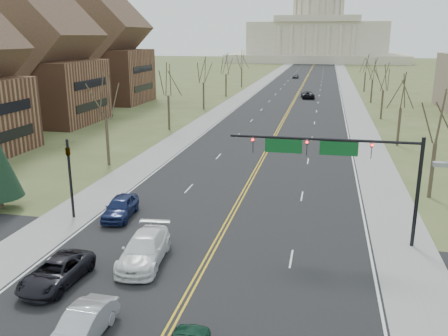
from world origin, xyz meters
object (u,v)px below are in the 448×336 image
at_px(car_sb_inner_lead, 83,326).
at_px(car_sb_outer_second, 120,207).
at_px(car_sb_outer_lead, 56,272).
at_px(car_far_nb, 308,95).
at_px(car_far_sb, 296,76).
at_px(signal_mast, 337,156).
at_px(signal_left, 70,170).
at_px(car_sb_inner_second, 144,249).

relative_size(car_sb_inner_lead, car_sb_outer_second, 0.94).
xyz_separation_m(car_sb_outer_lead, car_far_nb, (9.92, 84.39, 0.09)).
bearing_deg(car_far_sb, car_far_nb, -78.17).
xyz_separation_m(car_sb_inner_lead, car_far_nb, (6.07, 88.66, 0.06)).
relative_size(signal_mast, car_far_sb, 3.02).
xyz_separation_m(signal_left, car_far_sb, (8.13, 125.59, -3.02)).
height_order(car_sb_inner_lead, car_sb_outer_lead, car_sb_inner_lead).
bearing_deg(car_far_sb, car_sb_outer_lead, -86.59).
relative_size(signal_left, car_sb_inner_lead, 1.37).
bearing_deg(car_sb_outer_lead, car_sb_inner_lead, -44.97).
relative_size(signal_mast, car_sb_inner_second, 2.10).
bearing_deg(signal_mast, car_sb_inner_lead, -128.95).
bearing_deg(car_sb_outer_lead, signal_mast, 34.98).
xyz_separation_m(car_sb_outer_second, car_far_nb, (10.64, 74.37, -0.01)).
bearing_deg(car_far_sb, signal_mast, -79.99).
relative_size(signal_left, car_far_sb, 1.50).
distance_m(car_sb_inner_lead, car_sb_inner_second, 7.72).
distance_m(car_sb_outer_second, car_far_nb, 75.13).
xyz_separation_m(signal_left, car_sb_outer_lead, (4.17, -9.25, -3.01)).
xyz_separation_m(car_sb_inner_lead, car_sb_inner_second, (-0.11, 7.72, 0.12)).
xyz_separation_m(signal_mast, car_far_nb, (-4.86, 75.14, -4.96)).
relative_size(signal_mast, signal_left, 2.02).
bearing_deg(car_far_nb, car_sb_inner_lead, 79.00).
height_order(car_sb_inner_lead, car_sb_outer_second, car_sb_outer_second).
height_order(signal_left, car_sb_inner_second, signal_left).
bearing_deg(car_far_nb, car_sb_outer_second, 74.78).
relative_size(car_sb_outer_lead, car_far_sb, 1.25).
distance_m(signal_left, car_sb_outer_lead, 10.58).
height_order(car_sb_outer_second, car_far_sb, car_sb_outer_second).
bearing_deg(car_sb_inner_second, car_sb_inner_lead, -95.21).
bearing_deg(signal_left, car_sb_inner_second, -36.23).
bearing_deg(car_sb_inner_lead, signal_left, 121.86).
bearing_deg(car_far_sb, car_sb_inner_lead, -84.95).
height_order(signal_left, car_sb_outer_second, signal_left).
bearing_deg(car_far_nb, car_sb_inner_second, 78.55).
bearing_deg(signal_left, car_far_sb, 86.30).
xyz_separation_m(car_far_nb, car_far_sb, (-5.96, 50.45, -0.10)).
bearing_deg(car_sb_inner_second, signal_mast, 21.67).
height_order(car_sb_inner_lead, car_far_nb, car_far_nb).
height_order(signal_mast, car_sb_outer_lead, signal_mast).
distance_m(car_sb_inner_second, car_far_nb, 81.17).
distance_m(car_sb_inner_second, car_far_sb, 131.39).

